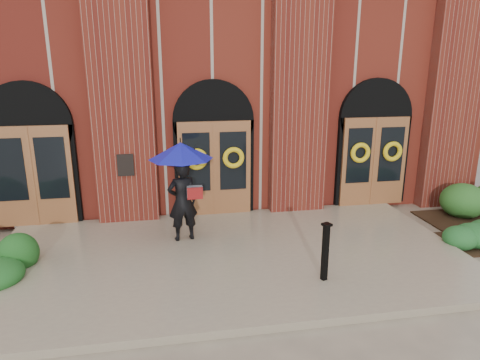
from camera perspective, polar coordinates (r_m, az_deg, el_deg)
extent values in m
plane|color=gray|center=(9.23, -1.15, -11.04)|extent=(90.00, 90.00, 0.00)
cube|color=gray|center=(9.33, -1.30, -10.22)|extent=(10.00, 5.30, 0.15)
cube|color=maroon|center=(17.11, -6.09, 13.40)|extent=(16.00, 12.00, 7.00)
cube|color=black|center=(10.95, -15.02, 1.93)|extent=(0.40, 0.05, 0.55)
cube|color=maroon|center=(10.93, -15.61, 11.71)|extent=(1.50, 0.45, 7.00)
cube|color=maroon|center=(11.45, 7.95, 12.28)|extent=(1.50, 0.45, 7.00)
cube|color=maroon|center=(13.54, 26.76, 11.29)|extent=(1.50, 0.45, 7.00)
cube|color=brown|center=(11.65, -25.92, 0.42)|extent=(1.90, 0.10, 2.50)
cylinder|color=black|center=(11.55, -26.48, 6.59)|extent=(2.10, 0.22, 2.10)
cube|color=brown|center=(11.27, -3.38, 1.53)|extent=(1.90, 0.10, 2.50)
cylinder|color=black|center=(11.17, -3.57, 7.93)|extent=(2.10, 0.22, 2.10)
cube|color=brown|center=(12.61, 17.39, 2.35)|extent=(1.90, 0.10, 2.50)
cylinder|color=black|center=(12.52, 17.56, 8.07)|extent=(2.10, 0.22, 2.10)
torus|color=yellow|center=(11.04, -5.80, 2.77)|extent=(0.57, 0.13, 0.57)
torus|color=yellow|center=(11.15, -0.87, 2.98)|extent=(0.57, 0.13, 0.57)
torus|color=yellow|center=(12.22, 15.76, 3.52)|extent=(0.57, 0.13, 0.57)
torus|color=yellow|center=(12.67, 19.68, 3.60)|extent=(0.57, 0.13, 0.57)
imported|color=black|center=(9.77, -7.67, -2.82)|extent=(0.75, 0.56, 1.85)
cone|color=#14189F|center=(9.47, -7.92, 3.90)|extent=(1.68, 1.68, 0.37)
cylinder|color=black|center=(9.53, -7.50, 0.96)|extent=(0.02, 0.02, 0.61)
cube|color=#97999C|center=(9.57, -6.06, -1.62)|extent=(0.37, 0.24, 0.27)
cube|color=maroon|center=(9.47, -6.01, -1.79)|extent=(0.34, 0.09, 0.27)
cube|color=black|center=(8.21, 11.29, -9.53)|extent=(0.13, 0.13, 1.09)
cube|color=black|center=(7.99, 11.50, -5.86)|extent=(0.20, 0.20, 0.04)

